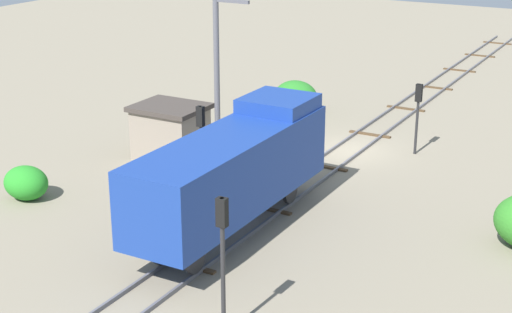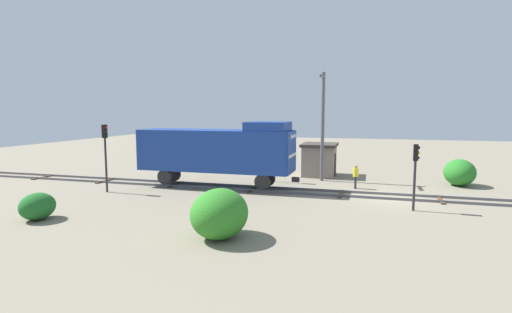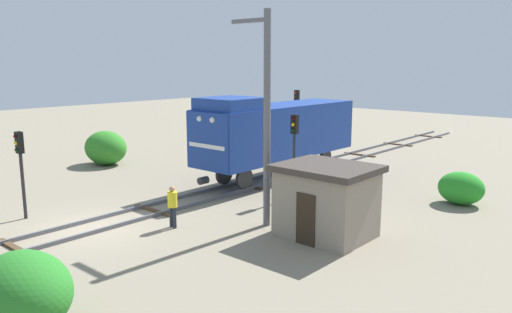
{
  "view_description": "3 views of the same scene",
  "coord_description": "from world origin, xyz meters",
  "px_view_note": "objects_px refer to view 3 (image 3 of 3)",
  "views": [
    {
      "loc": [
        -14.75,
        36.26,
        13.21
      ],
      "look_at": [
        0.26,
        9.47,
        2.49
      ],
      "focal_mm": 55.0,
      "sensor_mm": 36.0,
      "label": 1
    },
    {
      "loc": [
        -26.44,
        1.21,
        5.54
      ],
      "look_at": [
        -0.05,
        8.85,
        2.36
      ],
      "focal_mm": 28.0,
      "sensor_mm": 36.0,
      "label": 2
    },
    {
      "loc": [
        17.43,
        -9.94,
        6.46
      ],
      "look_at": [
        0.89,
        8.92,
        1.74
      ],
      "focal_mm": 35.0,
      "sensor_mm": 36.0,
      "label": 3
    }
  ],
  "objects_px": {
    "worker_near_track": "(172,203)",
    "catenary_mast": "(266,115)",
    "traffic_signal_mid": "(294,141)",
    "traffic_signal_near": "(20,158)",
    "locomotive": "(276,130)",
    "relay_hut": "(326,200)",
    "traffic_signal_far": "(297,110)"
  },
  "relations": [
    {
      "from": "worker_near_track",
      "to": "catenary_mast",
      "type": "distance_m",
      "value": 5.09
    },
    {
      "from": "traffic_signal_mid",
      "to": "traffic_signal_near",
      "type": "bearing_deg",
      "value": -123.45
    },
    {
      "from": "worker_near_track",
      "to": "locomotive",
      "type": "bearing_deg",
      "value": 23.77
    },
    {
      "from": "traffic_signal_near",
      "to": "relay_hut",
      "type": "distance_m",
      "value": 12.61
    },
    {
      "from": "traffic_signal_mid",
      "to": "traffic_signal_far",
      "type": "xyz_separation_m",
      "value": [
        -7.0,
        9.56,
        0.34
      ]
    },
    {
      "from": "traffic_signal_mid",
      "to": "catenary_mast",
      "type": "xyz_separation_m",
      "value": [
        1.54,
        -3.93,
        1.65
      ]
    },
    {
      "from": "traffic_signal_far",
      "to": "relay_hut",
      "type": "height_order",
      "value": "traffic_signal_far"
    },
    {
      "from": "worker_near_track",
      "to": "relay_hut",
      "type": "height_order",
      "value": "relay_hut"
    },
    {
      "from": "locomotive",
      "to": "traffic_signal_far",
      "type": "xyz_separation_m",
      "value": [
        -3.6,
        6.71,
        0.4
      ]
    },
    {
      "from": "traffic_signal_near",
      "to": "relay_hut",
      "type": "bearing_deg",
      "value": 31.51
    },
    {
      "from": "traffic_signal_mid",
      "to": "worker_near_track",
      "type": "relative_size",
      "value": 2.39
    },
    {
      "from": "locomotive",
      "to": "traffic_signal_far",
      "type": "bearing_deg",
      "value": 118.21
    },
    {
      "from": "locomotive",
      "to": "traffic_signal_far",
      "type": "distance_m",
      "value": 7.63
    },
    {
      "from": "traffic_signal_near",
      "to": "catenary_mast",
      "type": "bearing_deg",
      "value": 36.66
    },
    {
      "from": "relay_hut",
      "to": "traffic_signal_mid",
      "type": "bearing_deg",
      "value": 140.1
    },
    {
      "from": "locomotive",
      "to": "worker_near_track",
      "type": "xyz_separation_m",
      "value": [
        2.4,
        -9.49,
        -1.78
      ]
    },
    {
      "from": "locomotive",
      "to": "traffic_signal_near",
      "type": "bearing_deg",
      "value": -103.99
    },
    {
      "from": "relay_hut",
      "to": "catenary_mast",
      "type": "bearing_deg",
      "value": -168.9
    },
    {
      "from": "traffic_signal_near",
      "to": "traffic_signal_mid",
      "type": "height_order",
      "value": "traffic_signal_mid"
    },
    {
      "from": "locomotive",
      "to": "traffic_signal_mid",
      "type": "distance_m",
      "value": 4.44
    },
    {
      "from": "locomotive",
      "to": "traffic_signal_near",
      "type": "xyz_separation_m",
      "value": [
        -3.2,
        -12.84,
        -0.19
      ]
    },
    {
      "from": "traffic_signal_far",
      "to": "worker_near_track",
      "type": "height_order",
      "value": "traffic_signal_far"
    },
    {
      "from": "traffic_signal_mid",
      "to": "traffic_signal_far",
      "type": "distance_m",
      "value": 11.86
    },
    {
      "from": "traffic_signal_far",
      "to": "worker_near_track",
      "type": "distance_m",
      "value": 17.41
    },
    {
      "from": "traffic_signal_near",
      "to": "worker_near_track",
      "type": "xyz_separation_m",
      "value": [
        5.6,
        3.36,
        -1.59
      ]
    },
    {
      "from": "worker_near_track",
      "to": "catenary_mast",
      "type": "bearing_deg",
      "value": -33.68
    },
    {
      "from": "traffic_signal_far",
      "to": "catenary_mast",
      "type": "relative_size",
      "value": 0.54
    },
    {
      "from": "traffic_signal_near",
      "to": "catenary_mast",
      "type": "distance_m",
      "value": 10.32
    },
    {
      "from": "locomotive",
      "to": "traffic_signal_near",
      "type": "distance_m",
      "value": 13.24
    },
    {
      "from": "relay_hut",
      "to": "traffic_signal_far",
      "type": "bearing_deg",
      "value": 130.51
    },
    {
      "from": "traffic_signal_near",
      "to": "traffic_signal_far",
      "type": "xyz_separation_m",
      "value": [
        -0.4,
        19.55,
        0.58
      ]
    },
    {
      "from": "locomotive",
      "to": "catenary_mast",
      "type": "height_order",
      "value": "catenary_mast"
    }
  ]
}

